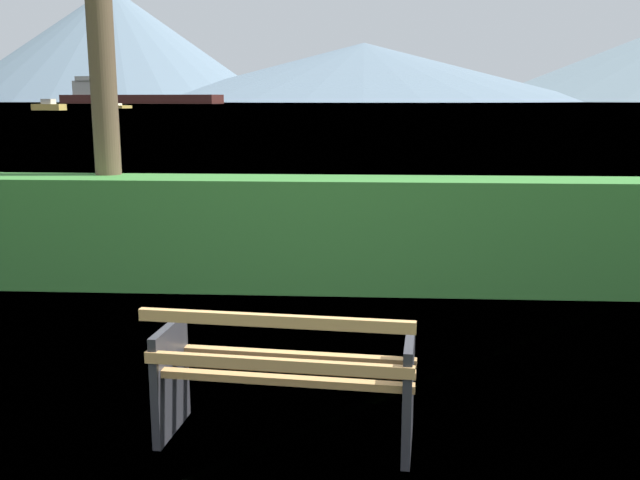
{
  "coord_description": "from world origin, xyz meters",
  "views": [
    {
      "loc": [
        0.43,
        -3.87,
        1.99
      ],
      "look_at": [
        0.0,
        3.21,
        0.57
      ],
      "focal_mm": 39.45,
      "sensor_mm": 36.0,
      "label": 1
    }
  ],
  "objects_px": {
    "fishing_boat_near": "(114,106)",
    "cargo_ship_large": "(128,96)",
    "park_bench": "(285,376)",
    "tender_far": "(49,106)"
  },
  "relations": [
    {
      "from": "park_bench",
      "to": "tender_far",
      "type": "xyz_separation_m",
      "value": [
        -56.03,
        121.18,
        0.31
      ]
    },
    {
      "from": "fishing_boat_near",
      "to": "tender_far",
      "type": "height_order",
      "value": "tender_far"
    },
    {
      "from": "park_bench",
      "to": "tender_far",
      "type": "relative_size",
      "value": 0.25
    },
    {
      "from": "cargo_ship_large",
      "to": "park_bench",
      "type": "bearing_deg",
      "value": -71.35
    },
    {
      "from": "cargo_ship_large",
      "to": "fishing_boat_near",
      "type": "xyz_separation_m",
      "value": [
        48.62,
        -154.94,
        -2.88
      ]
    },
    {
      "from": "fishing_boat_near",
      "to": "park_bench",
      "type": "bearing_deg",
      "value": -70.09
    },
    {
      "from": "cargo_ship_large",
      "to": "tender_far",
      "type": "distance_m",
      "value": 188.3
    },
    {
      "from": "park_bench",
      "to": "cargo_ship_large",
      "type": "height_order",
      "value": "cargo_ship_large"
    },
    {
      "from": "fishing_boat_near",
      "to": "cargo_ship_large",
      "type": "bearing_deg",
      "value": 107.42
    },
    {
      "from": "fishing_boat_near",
      "to": "tender_far",
      "type": "distance_m",
      "value": 27.61
    }
  ]
}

